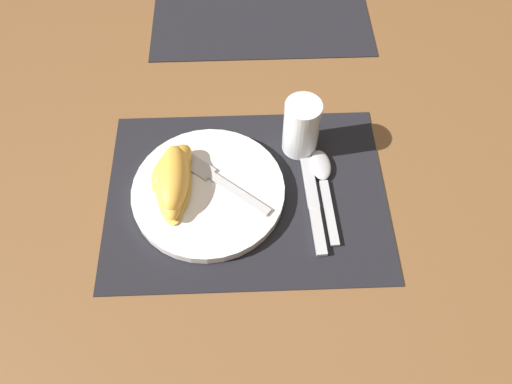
{
  "coord_description": "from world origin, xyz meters",
  "views": [
    {
      "loc": [
        -0.0,
        -0.43,
        0.69
      ],
      "look_at": [
        0.01,
        -0.01,
        0.02
      ],
      "focal_mm": 35.0,
      "sensor_mm": 36.0,
      "label": 1
    }
  ],
  "objects_px": {
    "fork": "(216,178)",
    "citrus_wedge_0": "(174,167)",
    "plate": "(210,191)",
    "knife": "(314,200)",
    "citrus_wedge_2": "(170,190)",
    "citrus_wedge_1": "(175,179)",
    "juice_glass": "(302,129)",
    "spoon": "(324,177)"
  },
  "relations": [
    {
      "from": "juice_glass",
      "to": "citrus_wedge_0",
      "type": "xyz_separation_m",
      "value": [
        -0.21,
        -0.06,
        -0.01
      ]
    },
    {
      "from": "knife",
      "to": "spoon",
      "type": "bearing_deg",
      "value": 64.06
    },
    {
      "from": "plate",
      "to": "citrus_wedge_1",
      "type": "relative_size",
      "value": 1.92
    },
    {
      "from": "plate",
      "to": "fork",
      "type": "xyz_separation_m",
      "value": [
        0.01,
        0.02,
        0.01
      ]
    },
    {
      "from": "citrus_wedge_2",
      "to": "knife",
      "type": "bearing_deg",
      "value": -2.75
    },
    {
      "from": "fork",
      "to": "spoon",
      "type": "bearing_deg",
      "value": 1.48
    },
    {
      "from": "knife",
      "to": "plate",
      "type": "bearing_deg",
      "value": 173.34
    },
    {
      "from": "fork",
      "to": "citrus_wedge_0",
      "type": "height_order",
      "value": "citrus_wedge_0"
    },
    {
      "from": "citrus_wedge_1",
      "to": "citrus_wedge_2",
      "type": "bearing_deg",
      "value": -115.56
    },
    {
      "from": "citrus_wedge_0",
      "to": "citrus_wedge_1",
      "type": "xyz_separation_m",
      "value": [
        0.0,
        -0.03,
        0.0
      ]
    },
    {
      "from": "knife",
      "to": "citrus_wedge_1",
      "type": "distance_m",
      "value": 0.22
    },
    {
      "from": "spoon",
      "to": "fork",
      "type": "distance_m",
      "value": 0.18
    },
    {
      "from": "juice_glass",
      "to": "citrus_wedge_2",
      "type": "xyz_separation_m",
      "value": [
        -0.22,
        -0.1,
        -0.02
      ]
    },
    {
      "from": "fork",
      "to": "citrus_wedge_1",
      "type": "bearing_deg",
      "value": -170.16
    },
    {
      "from": "spoon",
      "to": "citrus_wedge_1",
      "type": "distance_m",
      "value": 0.24
    },
    {
      "from": "fork",
      "to": "citrus_wedge_1",
      "type": "height_order",
      "value": "citrus_wedge_1"
    },
    {
      "from": "citrus_wedge_1",
      "to": "citrus_wedge_2",
      "type": "distance_m",
      "value": 0.02
    },
    {
      "from": "citrus_wedge_0",
      "to": "citrus_wedge_2",
      "type": "distance_m",
      "value": 0.04
    },
    {
      "from": "juice_glass",
      "to": "fork",
      "type": "xyz_separation_m",
      "value": [
        -0.14,
        -0.07,
        -0.03
      ]
    },
    {
      "from": "plate",
      "to": "citrus_wedge_1",
      "type": "height_order",
      "value": "citrus_wedge_1"
    },
    {
      "from": "fork",
      "to": "citrus_wedge_0",
      "type": "distance_m",
      "value": 0.07
    },
    {
      "from": "knife",
      "to": "citrus_wedge_2",
      "type": "height_order",
      "value": "citrus_wedge_2"
    },
    {
      "from": "knife",
      "to": "fork",
      "type": "xyz_separation_m",
      "value": [
        -0.16,
        0.04,
        0.02
      ]
    },
    {
      "from": "juice_glass",
      "to": "citrus_wedge_0",
      "type": "distance_m",
      "value": 0.22
    },
    {
      "from": "citrus_wedge_1",
      "to": "fork",
      "type": "bearing_deg",
      "value": 9.84
    },
    {
      "from": "plate",
      "to": "knife",
      "type": "xyz_separation_m",
      "value": [
        0.17,
        -0.02,
        -0.01
      ]
    },
    {
      "from": "juice_glass",
      "to": "citrus_wedge_1",
      "type": "height_order",
      "value": "juice_glass"
    },
    {
      "from": "juice_glass",
      "to": "citrus_wedge_2",
      "type": "height_order",
      "value": "juice_glass"
    },
    {
      "from": "knife",
      "to": "citrus_wedge_0",
      "type": "height_order",
      "value": "citrus_wedge_0"
    },
    {
      "from": "plate",
      "to": "fork",
      "type": "bearing_deg",
      "value": 58.93
    },
    {
      "from": "plate",
      "to": "knife",
      "type": "bearing_deg",
      "value": -6.66
    },
    {
      "from": "plate",
      "to": "juice_glass",
      "type": "height_order",
      "value": "juice_glass"
    },
    {
      "from": "citrus_wedge_0",
      "to": "citrus_wedge_2",
      "type": "height_order",
      "value": "citrus_wedge_0"
    },
    {
      "from": "fork",
      "to": "juice_glass",
      "type": "bearing_deg",
      "value": 27.02
    },
    {
      "from": "spoon",
      "to": "citrus_wedge_2",
      "type": "xyz_separation_m",
      "value": [
        -0.25,
        -0.03,
        0.02
      ]
    },
    {
      "from": "spoon",
      "to": "citrus_wedge_1",
      "type": "bearing_deg",
      "value": -176.28
    },
    {
      "from": "fork",
      "to": "citrus_wedge_1",
      "type": "xyz_separation_m",
      "value": [
        -0.06,
        -0.01,
        0.02
      ]
    },
    {
      "from": "spoon",
      "to": "fork",
      "type": "relative_size",
      "value": 1.14
    },
    {
      "from": "knife",
      "to": "citrus_wedge_0",
      "type": "xyz_separation_m",
      "value": [
        -0.22,
        0.05,
        0.03
      ]
    },
    {
      "from": "juice_glass",
      "to": "citrus_wedge_2",
      "type": "bearing_deg",
      "value": -155.0
    },
    {
      "from": "knife",
      "to": "citrus_wedge_2",
      "type": "relative_size",
      "value": 1.67
    },
    {
      "from": "plate",
      "to": "citrus_wedge_0",
      "type": "relative_size",
      "value": 2.24
    }
  ]
}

